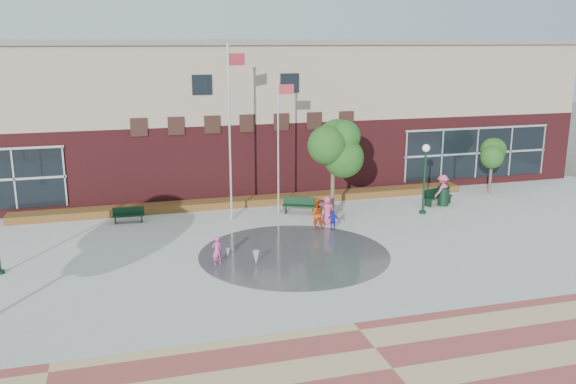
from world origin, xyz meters
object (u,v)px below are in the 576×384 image
object	(u,v)px
bench_left	(129,218)
child_splash	(217,251)
flagpole_right	(279,139)
flagpole_left	(230,124)
trash_can	(443,196)

from	to	relation	value
bench_left	child_splash	xyz separation A→B (m)	(3.41, -7.31, 0.38)
flagpole_right	child_splash	world-z (taller)	flagpole_right
flagpole_left	bench_left	size ratio (longest dim) A/B	5.59
flagpole_left	bench_left	bearing A→B (deg)	150.88
bench_left	flagpole_right	bearing A→B (deg)	-0.25
trash_can	flagpole_left	bearing A→B (deg)	177.17
flagpole_right	bench_left	distance (m)	8.83
flagpole_right	bench_left	world-z (taller)	flagpole_right
bench_left	flagpole_left	bearing A→B (deg)	-5.46
trash_can	child_splash	world-z (taller)	child_splash
flagpole_left	flagpole_right	world-z (taller)	flagpole_left
flagpole_left	child_splash	world-z (taller)	flagpole_left
flagpole_left	flagpole_right	distance (m)	2.81
flagpole_right	flagpole_left	bearing A→B (deg)	-169.38
trash_can	bench_left	bearing A→B (deg)	175.32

